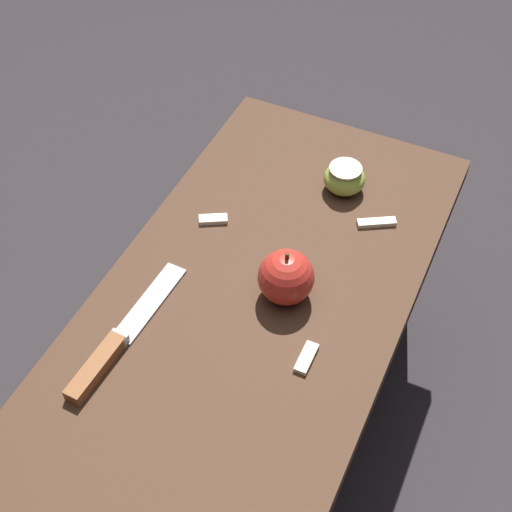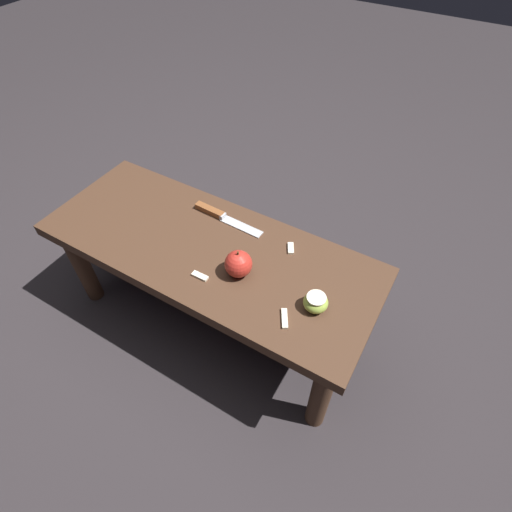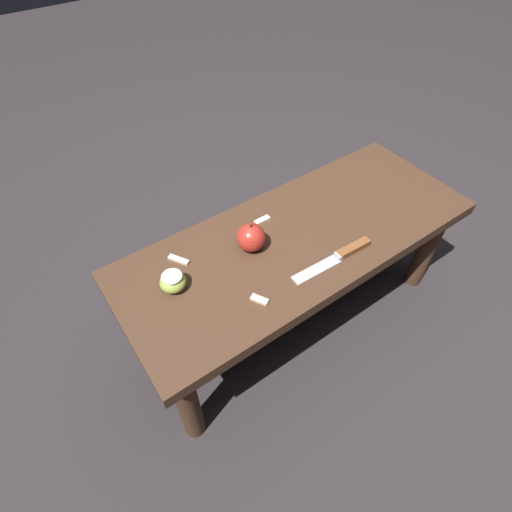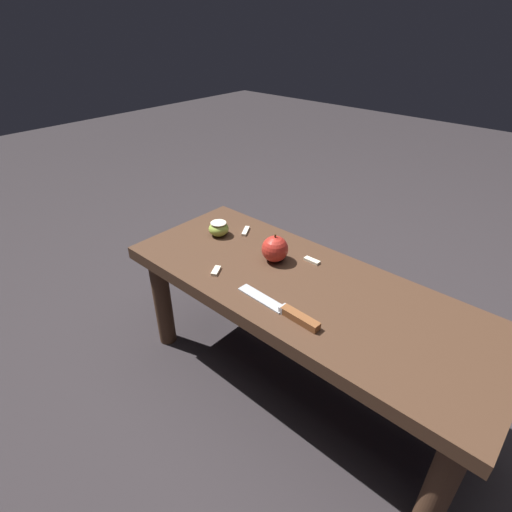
# 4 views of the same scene
# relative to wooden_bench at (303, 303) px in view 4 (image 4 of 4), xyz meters

# --- Properties ---
(ground_plane) EXTENTS (8.00, 8.00, 0.00)m
(ground_plane) POSITION_rel_wooden_bench_xyz_m (0.00, 0.00, -0.34)
(ground_plane) COLOR #2D282B
(wooden_bench) EXTENTS (1.09, 0.43, 0.40)m
(wooden_bench) POSITION_rel_wooden_bench_xyz_m (0.00, 0.00, 0.00)
(wooden_bench) COLOR #472D1E
(wooden_bench) RESTS_ON ground_plane
(knife) EXTENTS (0.26, 0.04, 0.02)m
(knife) POSITION_rel_wooden_bench_xyz_m (-0.05, 0.13, 0.07)
(knife) COLOR #B7BABF
(knife) RESTS_ON wooden_bench
(apple_whole) EXTENTS (0.08, 0.08, 0.09)m
(apple_whole) POSITION_rel_wooden_bench_xyz_m (0.14, -0.04, 0.11)
(apple_whole) COLOR red
(apple_whole) RESTS_ON wooden_bench
(apple_cut) EXTENTS (0.07, 0.07, 0.05)m
(apple_cut) POSITION_rel_wooden_bench_xyz_m (0.39, -0.04, 0.09)
(apple_cut) COLOR #9EB747
(apple_cut) RESTS_ON wooden_bench
(apple_slice_near_knife) EXTENTS (0.05, 0.02, 0.01)m
(apple_slice_near_knife) POSITION_rel_wooden_bench_xyz_m (0.05, -0.11, 0.07)
(apple_slice_near_knife) COLOR silver
(apple_slice_near_knife) RESTS_ON wooden_bench
(apple_slice_center) EXTENTS (0.04, 0.06, 0.01)m
(apple_slice_center) POSITION_rel_wooden_bench_xyz_m (0.33, -0.12, 0.07)
(apple_slice_center) COLOR silver
(apple_slice_center) RESTS_ON wooden_bench
(apple_slice_near_bowl) EXTENTS (0.04, 0.05, 0.01)m
(apple_slice_near_bowl) POSITION_rel_wooden_bench_xyz_m (0.23, 0.12, 0.07)
(apple_slice_near_bowl) COLOR silver
(apple_slice_near_bowl) RESTS_ON wooden_bench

